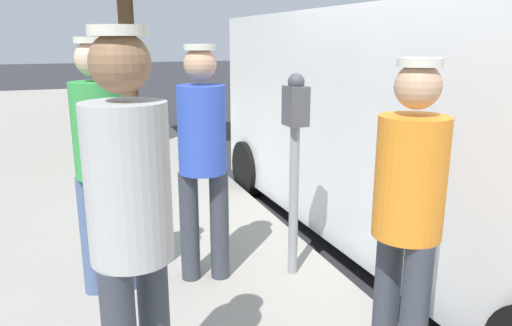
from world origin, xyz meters
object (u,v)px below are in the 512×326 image
Objects in this scene: pedestrian_in_gray at (131,218)px; pedestrian_in_blue at (202,150)px; pedestrian_in_orange at (408,206)px; parked_van at (429,125)px; parking_meter_near at (295,142)px; pedestrian_in_green at (100,152)px.

pedestrian_in_gray reaches higher than pedestrian_in_blue.
pedestrian_in_orange is at bearing 115.36° from pedestrian_in_blue.
pedestrian_in_gray is at bearing -3.22° from pedestrian_in_orange.
pedestrian_in_blue is (-0.65, -1.34, -0.06)m from pedestrian_in_gray.
parked_van reaches higher than pedestrian_in_blue.
pedestrian_in_orange reaches higher than parking_meter_near.
parked_van is (-2.14, -0.20, 0.02)m from pedestrian_in_blue.
parking_meter_near is at bearing -88.77° from pedestrian_in_orange.
pedestrian_in_blue is at bearing 175.44° from pedestrian_in_green.
pedestrian_in_orange is (-1.32, 0.07, -0.09)m from pedestrian_in_gray.
pedestrian_in_blue is (0.67, -1.42, 0.03)m from pedestrian_in_orange.
pedestrian_in_orange is 2.19m from parked_van.
pedestrian_in_gray is at bearing 64.33° from pedestrian_in_blue.
pedestrian_in_gray is at bearing 91.64° from pedestrian_in_green.
parked_van is at bearing -166.29° from parking_meter_near.
pedestrian_in_gray is (1.29, 1.18, 0.01)m from parking_meter_near.
pedestrian_in_gray reaches higher than pedestrian_in_orange.
pedestrian_in_gray is 3.19m from parked_van.
pedestrian_in_orange is at bearing 47.75° from parked_van.
parking_meter_near is at bearing 13.71° from parked_van.
pedestrian_in_green is 0.69m from pedestrian_in_blue.
pedestrian_in_green is at bearing 3.02° from parked_van.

